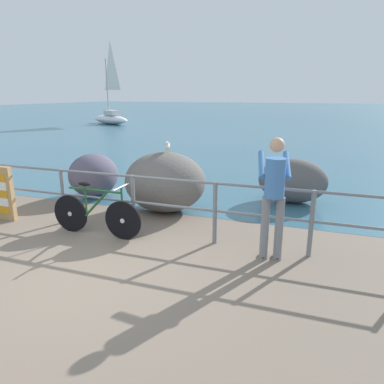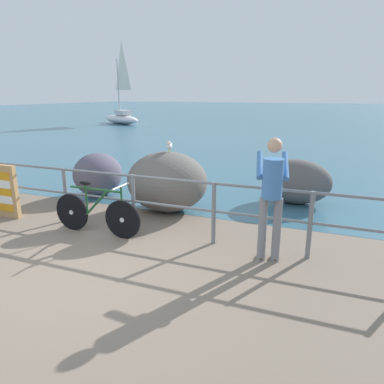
# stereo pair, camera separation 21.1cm
# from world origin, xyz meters

# --- Properties ---
(ground_plane) EXTENTS (120.00, 120.00, 0.10)m
(ground_plane) POSITION_xyz_m (0.00, 20.00, -0.05)
(ground_plane) COLOR #756656
(sea_surface) EXTENTS (120.00, 90.00, 0.01)m
(sea_surface) POSITION_xyz_m (0.00, 47.77, 0.00)
(sea_surface) COLOR #38667A
(sea_surface) RESTS_ON ground_plane
(promenade_railing) EXTENTS (8.83, 0.07, 1.02)m
(promenade_railing) POSITION_xyz_m (0.00, 1.63, 0.64)
(promenade_railing) COLOR slate
(promenade_railing) RESTS_ON ground_plane
(bicycle) EXTENTS (1.70, 0.48, 0.92)m
(bicycle) POSITION_xyz_m (-0.52, 1.28, 0.39)
(bicycle) COLOR black
(bicycle) RESTS_ON ground_plane
(person_at_railing) EXTENTS (0.54, 0.67, 1.78)m
(person_at_railing) POSITION_xyz_m (2.39, 1.35, 0.99)
(person_at_railing) COLOR slate
(person_at_railing) RESTS_ON ground_plane
(breakwater_boulder_main) EXTENTS (1.67, 1.49, 1.22)m
(breakwater_boulder_main) POSITION_xyz_m (0.04, 2.91, 0.61)
(breakwater_boulder_main) COLOR #605B56
(breakwater_boulder_main) RESTS_ON ground
(breakwater_boulder_left) EXTENTS (1.12, 1.18, 1.00)m
(breakwater_boulder_left) POSITION_xyz_m (-1.99, 3.36, 0.50)
(breakwater_boulder_left) COLOR #555162
(breakwater_boulder_left) RESTS_ON ground
(breakwater_boulder_right) EXTENTS (1.50, 0.92, 0.98)m
(breakwater_boulder_right) POSITION_xyz_m (2.45, 4.38, 0.49)
(breakwater_boulder_right) COLOR #545252
(breakwater_boulder_right) RESTS_ON ground
(seagull) EXTENTS (0.20, 0.34, 0.23)m
(seagull) POSITION_xyz_m (0.09, 2.93, 1.36)
(seagull) COLOR gold
(seagull) RESTS_ON breakwater_boulder_main
(sailboat) EXTENTS (4.50, 3.18, 6.16)m
(sailboat) POSITION_xyz_m (-12.68, 21.31, 0.71)
(sailboat) COLOR white
(sailboat) RESTS_ON sea_surface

